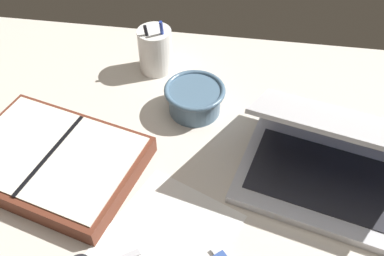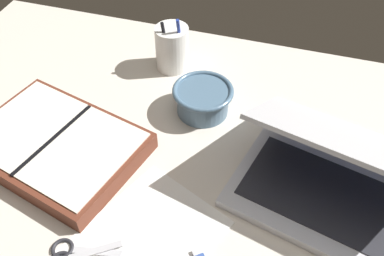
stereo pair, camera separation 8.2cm
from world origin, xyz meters
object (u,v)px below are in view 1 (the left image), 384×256
Objects in this scene: bowl at (195,98)px; planner at (53,160)px; pen_cup at (155,50)px; laptop at (339,163)px.

bowl is 31.94cm from planner.
bowl is 17.63cm from pen_cup.
bowl is at bearing 53.45° from planner.
pen_cup is at bearing 82.62° from planner.
planner is (-13.33, -33.37, -3.45)cm from pen_cup.
pen_cup is at bearing 130.81° from bowl.
laptop is 54.20cm from planner.
bowl is (-29.11, 14.91, -1.17)cm from laptop.
laptop reaches higher than pen_cup.
bowl is 0.92× the size of pen_cup.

